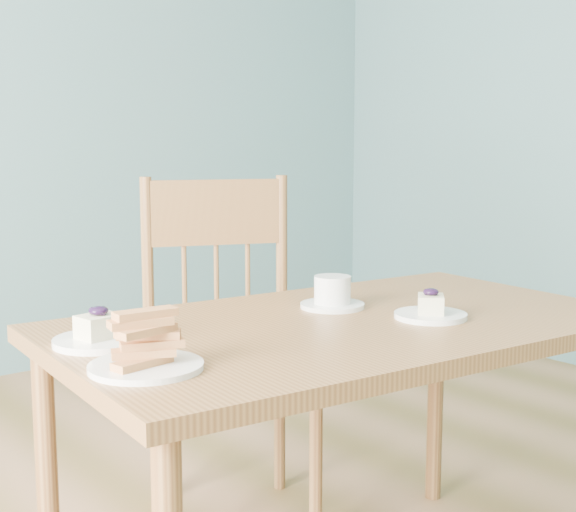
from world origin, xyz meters
The scene contains 6 objects.
dining_table centered at (0.29, 0.20, 0.60)m, with size 1.30×0.82×0.67m.
dining_chair centered at (0.35, 0.74, 0.48)m, with size 0.56×0.55×0.95m.
cheesecake_plate_near centered at (0.45, 0.10, 0.68)m, with size 0.16×0.16×0.07m.
cheesecake_plate_far centered at (-0.21, 0.34, 0.68)m, with size 0.18×0.18×0.07m.
coffee_cup centered at (0.36, 0.32, 0.70)m, with size 0.15×0.15×0.07m.
biscotti_plate centered at (-0.23, 0.14, 0.70)m, with size 0.19×0.19×0.10m.
Camera 1 is at (-0.86, -1.03, 1.05)m, focal length 50.00 mm.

